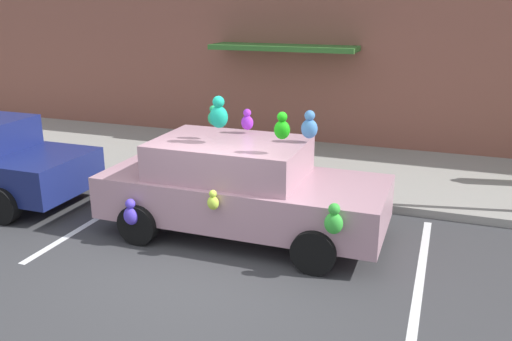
# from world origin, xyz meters

# --- Properties ---
(ground_plane) EXTENTS (60.00, 60.00, 0.00)m
(ground_plane) POSITION_xyz_m (0.00, 0.00, 0.00)
(ground_plane) COLOR #38383A
(sidewalk) EXTENTS (24.00, 4.00, 0.15)m
(sidewalk) POSITION_xyz_m (0.00, 5.00, 0.07)
(sidewalk) COLOR gray
(sidewalk) RESTS_ON ground
(storefront_building) EXTENTS (24.00, 1.25, 6.40)m
(storefront_building) POSITION_xyz_m (-0.01, 7.14, 3.19)
(storefront_building) COLOR brown
(storefront_building) RESTS_ON ground
(parking_stripe_front) EXTENTS (0.12, 3.60, 0.01)m
(parking_stripe_front) POSITION_xyz_m (3.00, 1.00, 0.00)
(parking_stripe_front) COLOR silver
(parking_stripe_front) RESTS_ON ground
(parking_stripe_rear) EXTENTS (0.12, 3.60, 0.01)m
(parking_stripe_rear) POSITION_xyz_m (-2.44, 1.00, 0.00)
(parking_stripe_rear) COLOR silver
(parking_stripe_rear) RESTS_ON ground
(plush_covered_car) EXTENTS (4.51, 2.12, 2.27)m
(plush_covered_car) POSITION_xyz_m (0.12, 1.30, 0.80)
(plush_covered_car) COLOR #B68897
(plush_covered_car) RESTS_ON ground
(teddy_bear_on_sidewalk) EXTENTS (0.41, 0.34, 0.79)m
(teddy_bear_on_sidewalk) POSITION_xyz_m (0.49, 3.77, 0.51)
(teddy_bear_on_sidewalk) COLOR pink
(teddy_bear_on_sidewalk) RESTS_ON sidewalk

